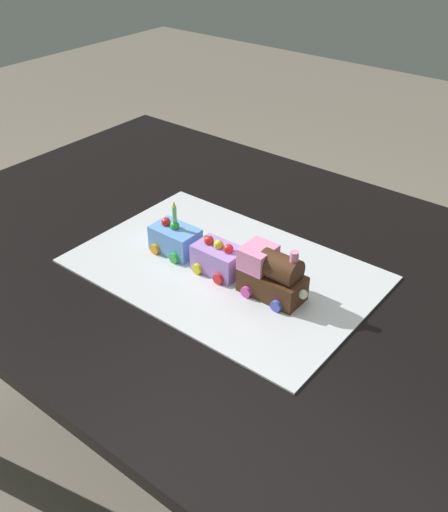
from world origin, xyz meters
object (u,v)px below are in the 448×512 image
dining_table (211,287)px  cake_locomotive (272,274)px  birthday_candle (174,212)px  cake_car_tanker_sky_blue (175,239)px  cake_car_flatbed_lavender (219,258)px

dining_table → cake_locomotive: size_ratio=10.00×
birthday_candle → cake_car_tanker_sky_blue: bearing=0.0°
cake_locomotive → cake_car_flatbed_lavender: size_ratio=1.40×
cake_locomotive → cake_car_tanker_sky_blue: (0.25, 0.00, -0.02)m
cake_locomotive → cake_car_flatbed_lavender: bearing=0.0°
dining_table → cake_locomotive: bearing=163.3°
cake_car_flatbed_lavender → cake_car_tanker_sky_blue: 0.12m
cake_car_flatbed_lavender → birthday_candle: size_ratio=2.05×
cake_locomotive → birthday_candle: bearing=-0.0°
cake_car_flatbed_lavender → cake_car_tanker_sky_blue: bearing=-0.0°
cake_car_flatbed_lavender → cake_car_tanker_sky_blue: (0.12, -0.00, -0.00)m
cake_car_flatbed_lavender → cake_car_tanker_sky_blue: same height
dining_table → cake_locomotive: cake_locomotive is taller
dining_table → birthday_candle: birthday_candle is taller
cake_car_flatbed_lavender → birthday_candle: bearing=-0.0°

